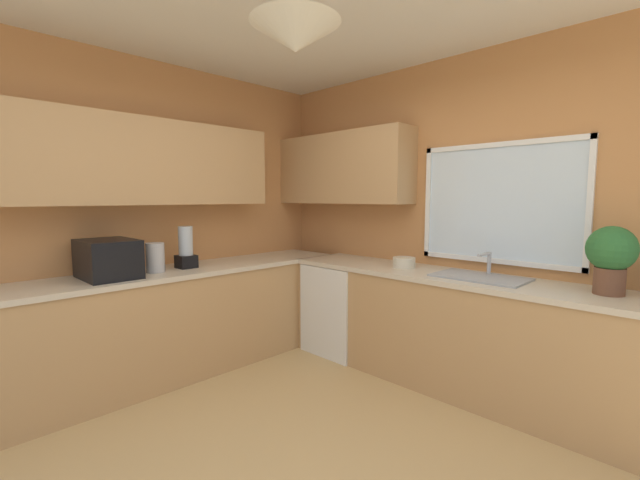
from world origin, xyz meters
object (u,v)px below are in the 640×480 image
Objects in this scene: kettle at (155,258)px; blender_appliance at (186,249)px; bowl at (404,262)px; potted_plant at (611,255)px; microwave at (108,259)px; sink_assembly at (480,277)px; dishwasher at (343,307)px.

kettle is 0.67× the size of blender_appliance.
bowl is at bearing 50.88° from kettle.
potted_plant is at bearing 1.95° from bowl.
microwave is 0.73× the size of sink_assembly.
dishwasher is 2.14m from microwave.
potted_plant is (2.78, 1.66, 0.13)m from kettle.
dishwasher is at bearing 63.17° from blender_appliance.
microwave reaches higher than bowl.
dishwasher is at bearing 71.17° from microwave.
kettle is at bearing -149.14° from potted_plant.
bowl is (-0.67, -0.01, 0.03)m from sink_assembly.
microwave is 2.38m from bowl.
kettle is 1.24× the size of bowl.
dishwasher is 0.85m from bowl.
potted_plant is at bearing 26.29° from blender_appliance.
potted_plant reaches higher than microwave.
sink_assembly is 0.84m from potted_plant.
dishwasher is 1.79× the size of microwave.
potted_plant reaches higher than blender_appliance.
potted_plant reaches higher than bowl.
potted_plant is (2.80, 2.02, 0.11)m from microwave.
sink_assembly is 3.42× the size of bowl.
sink_assembly is (2.00, 1.97, -0.13)m from microwave.
bowl is at bearing -179.50° from sink_assembly.
kettle reaches higher than bowl.
sink_assembly is at bearing 1.53° from dishwasher.
blender_appliance is (-2.80, -1.39, -0.09)m from potted_plant.
kettle is 3.24m from potted_plant.
bowl is 1.89m from blender_appliance.
kettle is (0.02, 0.35, -0.02)m from microwave.
kettle is 2.08m from bowl.
kettle is 0.36× the size of sink_assembly.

